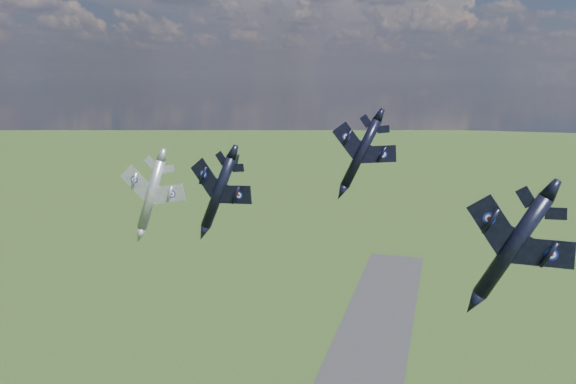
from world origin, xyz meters
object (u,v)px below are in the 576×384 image
(jet_high_navy, at_px, (361,153))
(jet_left_silver, at_px, (151,195))
(jet_right_navy, at_px, (512,247))
(jet_lead_navy, at_px, (218,192))

(jet_high_navy, relative_size, jet_left_silver, 0.92)
(jet_high_navy, bearing_deg, jet_left_silver, 178.51)
(jet_right_navy, height_order, jet_high_navy, jet_high_navy)
(jet_high_navy, height_order, jet_left_silver, jet_high_navy)
(jet_high_navy, bearing_deg, jet_right_navy, -64.46)
(jet_right_navy, height_order, jet_left_silver, jet_right_navy)
(jet_lead_navy, xyz_separation_m, jet_high_navy, (17.82, 7.08, 4.98))
(jet_right_navy, relative_size, jet_left_silver, 0.96)
(jet_right_navy, distance_m, jet_left_silver, 51.37)
(jet_lead_navy, relative_size, jet_left_silver, 0.98)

